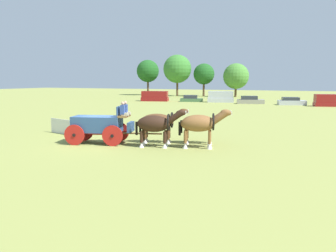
# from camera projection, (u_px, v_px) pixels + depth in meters

# --- Properties ---
(ground_plane) EXTENTS (220.00, 220.00, 0.00)m
(ground_plane) POSITION_uv_depth(u_px,v_px,m) (98.00, 143.00, 20.70)
(ground_plane) COLOR olive
(show_wagon) EXTENTS (5.92, 2.60, 2.67)m
(show_wagon) POSITION_uv_depth(u_px,v_px,m) (100.00, 125.00, 20.51)
(show_wagon) COLOR #2D4C7A
(show_wagon) RESTS_ON ground
(draft_horse_rear_near) EXTENTS (3.07, 1.53, 2.19)m
(draft_horse_rear_near) POSITION_uv_depth(u_px,v_px,m) (159.00, 122.00, 20.68)
(draft_horse_rear_near) COLOR brown
(draft_horse_rear_near) RESTS_ON ground
(draft_horse_rear_off) EXTENTS (2.97, 1.51, 2.22)m
(draft_horse_rear_off) POSITION_uv_depth(u_px,v_px,m) (156.00, 125.00, 19.40)
(draft_horse_rear_off) COLOR #331E14
(draft_horse_rear_off) RESTS_ON ground
(draft_horse_lead_near) EXTENTS (3.01, 1.46, 2.18)m
(draft_horse_lead_near) POSITION_uv_depth(u_px,v_px,m) (201.00, 123.00, 20.36)
(draft_horse_lead_near) COLOR brown
(draft_horse_lead_near) RESTS_ON ground
(draft_horse_lead_off) EXTENTS (2.99, 1.45, 2.24)m
(draft_horse_lead_off) POSITION_uv_depth(u_px,v_px,m) (200.00, 125.00, 19.08)
(draft_horse_lead_off) COLOR brown
(draft_horse_lead_off) RESTS_ON ground
(parked_vehicle_a) EXTENTS (5.34, 3.18, 1.86)m
(parked_vehicle_a) POSITION_uv_depth(u_px,v_px,m) (155.00, 96.00, 61.25)
(parked_vehicle_a) COLOR maroon
(parked_vehicle_a) RESTS_ON ground
(parked_vehicle_b) EXTENTS (4.40, 2.78, 1.19)m
(parked_vehicle_b) POSITION_uv_depth(u_px,v_px,m) (191.00, 99.00, 59.81)
(parked_vehicle_b) COLOR #477047
(parked_vehicle_b) RESTS_ON ground
(parked_vehicle_c) EXTENTS (4.84, 2.94, 1.94)m
(parked_vehicle_c) POSITION_uv_depth(u_px,v_px,m) (221.00, 97.00, 58.08)
(parked_vehicle_c) COLOR silver
(parked_vehicle_c) RESTS_ON ground
(parked_vehicle_d) EXTENTS (4.72, 2.87, 1.29)m
(parked_vehicle_d) POSITION_uv_depth(u_px,v_px,m) (250.00, 100.00, 54.79)
(parked_vehicle_d) COLOR gray
(parked_vehicle_d) RESTS_ON ground
(parked_vehicle_e) EXTENTS (4.50, 2.86, 1.23)m
(parked_vehicle_e) POSITION_uv_depth(u_px,v_px,m) (291.00, 102.00, 51.91)
(parked_vehicle_e) COLOR silver
(parked_vehicle_e) RESTS_ON ground
(parked_vehicle_f) EXTENTS (4.39, 2.71, 1.81)m
(parked_vehicle_f) POSITION_uv_depth(u_px,v_px,m) (329.00, 100.00, 49.13)
(parked_vehicle_f) COLOR maroon
(parked_vehicle_f) RESTS_ON ground
(tree_a) EXTENTS (5.72, 5.72, 9.03)m
(tree_a) POSITION_uv_depth(u_px,v_px,m) (148.00, 71.00, 84.47)
(tree_a) COLOR brown
(tree_a) RESTS_ON ground
(tree_b) EXTENTS (6.82, 6.82, 9.97)m
(tree_b) POSITION_uv_depth(u_px,v_px,m) (177.00, 69.00, 79.51)
(tree_b) COLOR brown
(tree_b) RESTS_ON ground
(tree_c) EXTENTS (5.00, 5.00, 7.82)m
(tree_c) POSITION_uv_depth(u_px,v_px,m) (204.00, 74.00, 78.59)
(tree_c) COLOR brown
(tree_c) RESTS_ON ground
(tree_d) EXTENTS (5.86, 5.86, 7.70)m
(tree_d) POSITION_uv_depth(u_px,v_px,m) (236.00, 76.00, 75.22)
(tree_d) COLOR brown
(tree_d) RESTS_ON ground
(sponsor_banner) EXTENTS (3.11, 0.86, 1.10)m
(sponsor_banner) POSITION_uv_depth(u_px,v_px,m) (64.00, 127.00, 24.04)
(sponsor_banner) COLOR silver
(sponsor_banner) RESTS_ON ground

